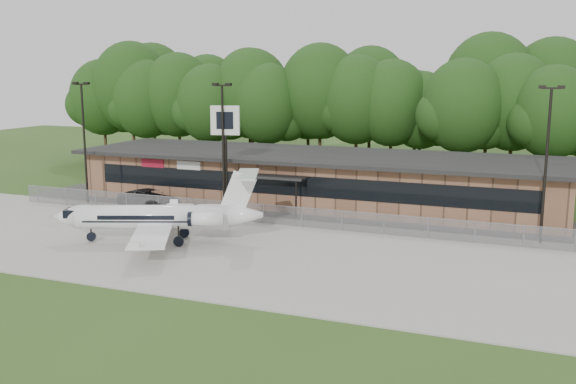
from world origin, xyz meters
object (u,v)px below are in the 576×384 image
at_px(terminal, 316,178).
at_px(pole_sign, 225,132).
at_px(business_jet, 162,218).
at_px(suv, 150,199).

xyz_separation_m(terminal, pole_sign, (-4.93, -7.14, 4.34)).
xyz_separation_m(terminal, business_jet, (-5.06, -16.19, -0.48)).
xyz_separation_m(terminal, suv, (-11.79, -7.43, -1.38)).
bearing_deg(suv, terminal, -40.75).
relative_size(business_jet, pole_sign, 1.63).
relative_size(business_jet, suv, 2.41).
relative_size(terminal, business_jet, 2.96).
bearing_deg(business_jet, pole_sign, 68.08).
height_order(business_jet, suv, business_jet).
bearing_deg(business_jet, suv, 106.45).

